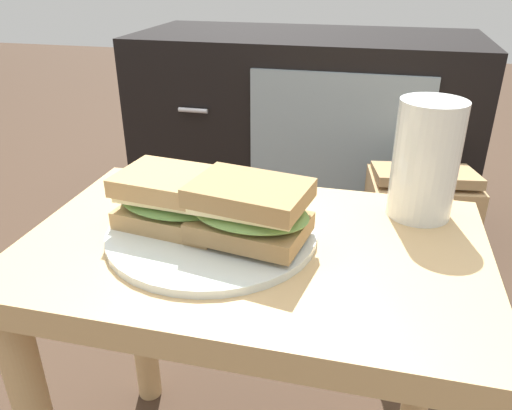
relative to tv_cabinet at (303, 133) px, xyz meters
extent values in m
cube|color=tan|center=(0.08, -0.95, 0.15)|extent=(0.56, 0.36, 0.04)
cylinder|color=tan|center=(-0.17, -0.80, -0.08)|extent=(0.04, 0.04, 0.43)
cylinder|color=tan|center=(0.32, -0.80, -0.08)|extent=(0.04, 0.04, 0.43)
cube|color=black|center=(0.00, 0.00, 0.00)|extent=(0.96, 0.44, 0.58)
cube|color=#8C9EA8|center=(0.12, -0.22, 0.01)|extent=(0.45, 0.01, 0.44)
cylinder|color=silver|center=(-0.27, -0.23, 0.12)|extent=(0.08, 0.01, 0.01)
cylinder|color=silver|center=(-0.27, -0.23, -0.10)|extent=(0.08, 0.01, 0.01)
cylinder|color=silver|center=(0.03, -0.95, 0.17)|extent=(0.26, 0.26, 0.01)
cube|color=tan|center=(-0.02, -0.94, 0.19)|extent=(0.14, 0.11, 0.02)
ellipsoid|color=#608C42|center=(-0.02, -0.94, 0.21)|extent=(0.16, 0.12, 0.02)
cube|color=beige|center=(-0.02, -0.94, 0.22)|extent=(0.13, 0.09, 0.01)
cube|color=tan|center=(-0.02, -0.94, 0.23)|extent=(0.14, 0.11, 0.02)
cube|color=#9E7A4C|center=(0.08, -0.96, 0.20)|extent=(0.14, 0.11, 0.02)
ellipsoid|color=#729E4C|center=(0.08, -0.96, 0.22)|extent=(0.16, 0.12, 0.02)
cube|color=beige|center=(0.08, -0.96, 0.23)|extent=(0.13, 0.10, 0.01)
cube|color=#9E7A4C|center=(0.08, -0.96, 0.24)|extent=(0.14, 0.11, 0.02)
cylinder|color=silver|center=(0.28, -0.82, 0.25)|extent=(0.08, 0.08, 0.16)
cylinder|color=orange|center=(0.28, -0.82, 0.24)|extent=(0.08, 0.08, 0.12)
cylinder|color=white|center=(0.28, -0.82, 0.30)|extent=(0.08, 0.08, 0.01)
cube|color=tan|center=(0.32, -0.43, -0.12)|extent=(0.24, 0.19, 0.35)
cube|color=#987950|center=(0.32, -0.43, 0.07)|extent=(0.23, 0.17, 0.04)
camera|label=1|loc=(0.21, -1.46, 0.48)|focal=35.43mm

